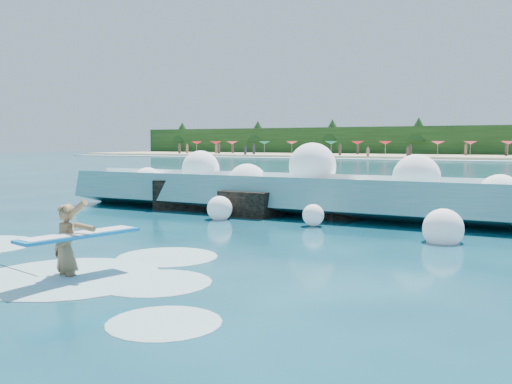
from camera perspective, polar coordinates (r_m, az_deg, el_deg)
ground at (r=12.13m, az=-10.88°, el=-6.08°), size 200.00×200.00×0.00m
beach at (r=87.52m, az=23.77°, el=3.18°), size 140.00×20.00×0.40m
wet_band at (r=76.57m, az=23.04°, el=2.89°), size 140.00×5.00×0.08m
breaking_wave at (r=18.11m, az=7.46°, el=-0.57°), size 18.93×2.91×1.63m
rock_cluster at (r=18.86m, az=-0.35°, el=-0.79°), size 8.24×3.07×1.30m
surfer_with_board at (r=10.07m, az=-18.21°, el=-5.21°), size 1.05×2.79×1.55m
wave_spray at (r=17.68m, az=8.56°, el=0.92°), size 15.57×4.77×2.46m
surf_foam at (r=11.27m, az=-19.93°, el=-7.14°), size 9.24×5.52×0.16m
beach_umbrellas at (r=89.35m, az=23.91°, el=4.52°), size 111.42×6.21×0.50m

